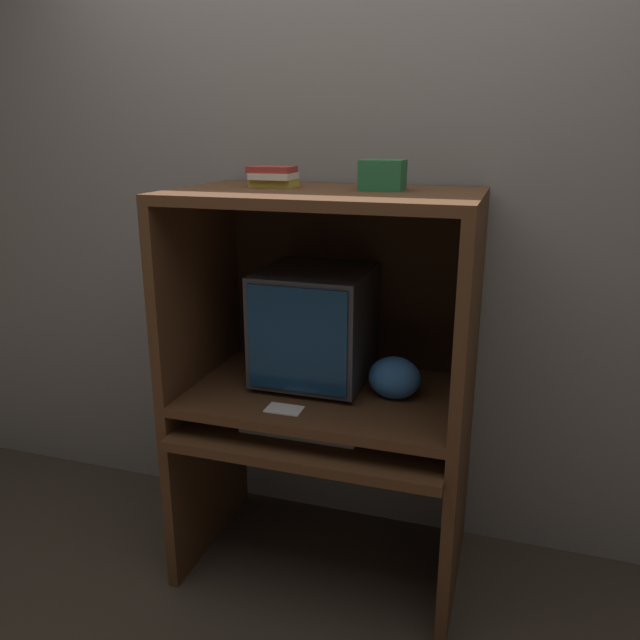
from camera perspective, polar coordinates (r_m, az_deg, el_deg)
ground_plane at (r=2.47m, az=-2.07°, el=-25.46°), size 12.00×12.00×0.00m
wall_back at (r=2.54m, az=3.08°, el=8.56°), size 6.00×0.06×2.60m
desk_base at (r=2.44m, az=0.09°, el=-14.01°), size 1.05×0.69×0.64m
desk_monitor_shelf at (r=2.34m, az=0.44°, el=-6.93°), size 1.05×0.65×0.11m
hutch_upper at (r=2.22m, az=0.77°, el=5.42°), size 1.05×0.65×0.73m
crt_monitor at (r=2.34m, az=-0.43°, el=-0.42°), size 0.40×0.42×0.43m
keyboard at (r=2.26m, az=-1.63°, el=-9.76°), size 0.42×0.16×0.03m
mouse at (r=2.18m, az=5.56°, el=-10.81°), size 0.07×0.05×0.03m
snack_bag at (r=2.24m, az=6.83°, el=-5.27°), size 0.19×0.14×0.15m
book_stack at (r=2.27m, az=-4.30°, el=12.93°), size 0.16×0.13×0.07m
paper_card at (r=2.17m, az=-3.29°, el=-8.14°), size 0.13×0.08×0.00m
storage_box at (r=2.15m, az=5.75°, el=13.04°), size 0.14×0.12×0.10m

